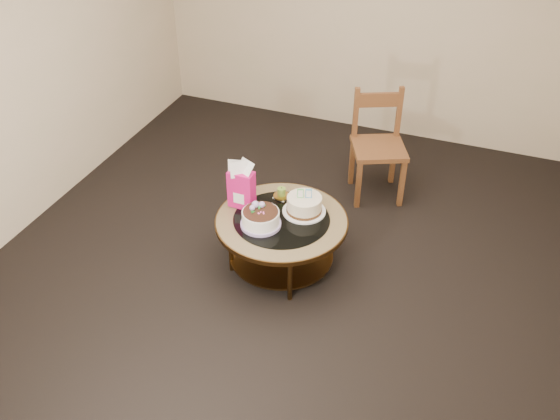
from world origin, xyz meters
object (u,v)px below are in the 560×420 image
at_px(decorated_cake, 261,219).
at_px(cream_cake, 304,205).
at_px(coffee_table, 281,227).
at_px(dining_chair, 378,145).
at_px(gift_bag, 241,185).

bearing_deg(decorated_cake, cream_cake, 48.05).
bearing_deg(cream_cake, coffee_table, -151.43).
bearing_deg(decorated_cake, dining_chair, 69.05).
bearing_deg(gift_bag, dining_chair, 59.86).
xyz_separation_m(gift_bag, dining_chair, (0.78, 1.24, -0.15)).
distance_m(coffee_table, dining_chair, 1.37).
distance_m(cream_cake, gift_bag, 0.51).
bearing_deg(coffee_table, decorated_cake, -131.31).
relative_size(cream_cake, gift_bag, 0.84).
bearing_deg(cream_cake, dining_chair, 56.59).
distance_m(coffee_table, cream_cake, 0.24).
xyz_separation_m(coffee_table, cream_cake, (0.13, 0.14, 0.15)).
bearing_deg(decorated_cake, coffee_table, 48.69).
bearing_deg(dining_chair, cream_cake, -128.71).
bearing_deg(decorated_cake, gift_bag, 141.85).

